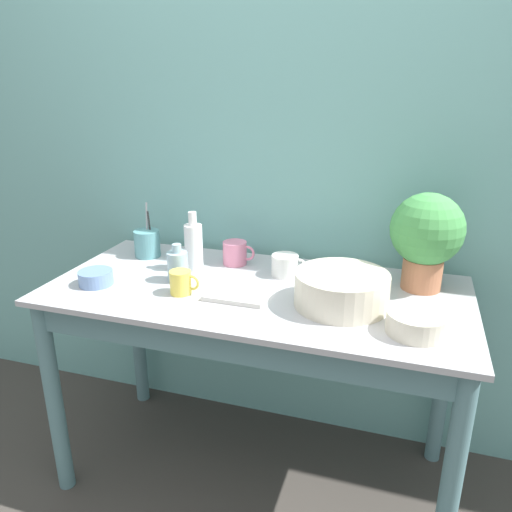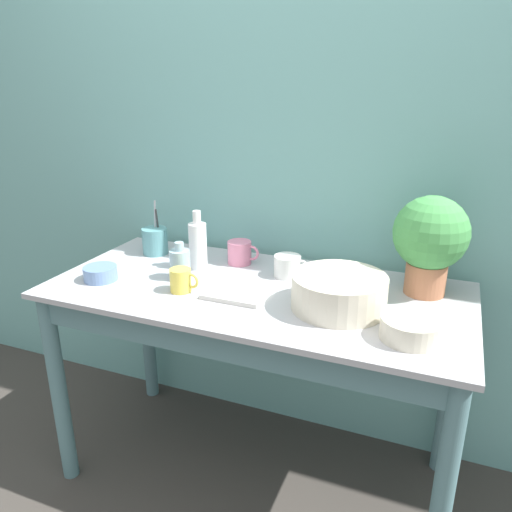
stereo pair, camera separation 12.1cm
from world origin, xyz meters
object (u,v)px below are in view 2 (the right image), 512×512
object	(u,v)px
potted_plant	(430,239)
utensil_cup	(155,241)
mug_yellow	(181,280)
bowl_small_cream	(411,329)
bowl_wash_large	(339,292)
bowl_small_blue	(100,273)
tray_board	(237,292)
bottle_short	(180,264)
mug_white	(288,266)
bottle_tall	(198,245)
mug_pink	(240,252)

from	to	relation	value
potted_plant	utensil_cup	bearing A→B (deg)	179.61
mug_yellow	bowl_small_cream	size ratio (longest dim) A/B	0.61
bowl_wash_large	utensil_cup	size ratio (longest dim) A/B	1.38
potted_plant	bowl_small_blue	size ratio (longest dim) A/B	2.81
mug_yellow	tray_board	size ratio (longest dim) A/B	0.51
potted_plant	utensil_cup	distance (m)	1.09
mug_yellow	utensil_cup	bearing A→B (deg)	134.56
bottle_short	mug_white	world-z (taller)	bottle_short
bottle_tall	utensil_cup	xyz separation A→B (m)	(-0.25, 0.08, -0.04)
bowl_wash_large	utensil_cup	world-z (taller)	utensil_cup
mug_white	utensil_cup	distance (m)	0.60
mug_white	bowl_small_cream	size ratio (longest dim) A/B	0.76
bottle_short	bottle_tall	bearing A→B (deg)	85.68
utensil_cup	bowl_small_cream	bearing A→B (deg)	-18.31
bowl_small_blue	bowl_small_cream	bearing A→B (deg)	-1.53
bowl_small_blue	utensil_cup	xyz separation A→B (m)	(0.03, 0.32, 0.03)
tray_board	utensil_cup	bearing A→B (deg)	152.19
mug_yellow	potted_plant	bearing A→B (deg)	20.83
bottle_tall	utensil_cup	distance (m)	0.26
bottle_tall	bottle_short	bearing A→B (deg)	-94.32
potted_plant	bowl_small_blue	bearing A→B (deg)	-164.01
bowl_wash_large	bottle_short	distance (m)	0.60
bottle_short	bowl_small_cream	world-z (taller)	bottle_short
bowl_small_cream	utensil_cup	size ratio (longest dim) A/B	0.79
bottle_short	bowl_small_blue	size ratio (longest dim) A/B	1.16
mug_white	bowl_small_cream	bearing A→B (deg)	-34.10
tray_board	bowl_small_cream	bearing A→B (deg)	-9.34
mug_white	utensil_cup	bearing A→B (deg)	176.79
bottle_tall	potted_plant	bearing A→B (deg)	5.13
mug_white	bottle_short	bearing A→B (deg)	-154.44
mug_pink	bowl_wash_large	bearing A→B (deg)	-29.43
mug_pink	bowl_small_blue	bearing A→B (deg)	-139.21
bowl_wash_large	bottle_short	size ratio (longest dim) A/B	2.16
bottle_tall	utensil_cup	size ratio (longest dim) A/B	1.04
bottle_tall	mug_white	distance (m)	0.36
bowl_wash_large	bowl_small_blue	world-z (taller)	bowl_wash_large
potted_plant	bowl_small_blue	world-z (taller)	potted_plant
mug_yellow	utensil_cup	distance (m)	0.43
utensil_cup	bottle_short	bearing A→B (deg)	-40.68
bottle_short	bowl_small_cream	size ratio (longest dim) A/B	0.81
bowl_small_cream	potted_plant	bearing A→B (deg)	88.26
bottle_tall	mug_pink	bearing A→B (deg)	39.30
bottle_short	bowl_small_blue	xyz separation A→B (m)	(-0.27, -0.12, -0.03)
mug_yellow	bottle_tall	bearing A→B (deg)	103.21
potted_plant	bottle_tall	xyz separation A→B (m)	(-0.83, -0.07, -0.10)
utensil_cup	mug_yellow	bearing A→B (deg)	-45.44
bottle_tall	tray_board	world-z (taller)	bottle_tall
mug_yellow	mug_pink	xyz separation A→B (m)	(0.08, 0.33, 0.00)
mug_yellow	tray_board	bearing A→B (deg)	13.46
mug_pink	bowl_small_cream	xyz separation A→B (m)	(0.69, -0.38, -0.01)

